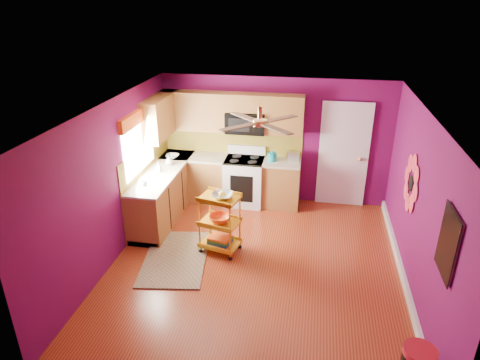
# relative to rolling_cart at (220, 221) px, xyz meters

# --- Properties ---
(ground) EXTENTS (5.00, 5.00, 0.00)m
(ground) POSITION_rel_rolling_cart_xyz_m (0.63, -0.34, -0.57)
(ground) COLOR maroon
(ground) RESTS_ON ground
(room_envelope) EXTENTS (4.54, 5.04, 2.52)m
(room_envelope) POSITION_rel_rolling_cart_xyz_m (0.66, -0.34, 1.06)
(room_envelope) COLOR #600B47
(room_envelope) RESTS_ON ground
(lower_cabinets) EXTENTS (2.81, 2.31, 0.94)m
(lower_cabinets) POSITION_rel_rolling_cart_xyz_m (-0.71, 1.48, -0.13)
(lower_cabinets) COLOR brown
(lower_cabinets) RESTS_ON ground
(electric_range) EXTENTS (0.76, 0.66, 1.13)m
(electric_range) POSITION_rel_rolling_cart_xyz_m (0.08, 1.83, -0.09)
(electric_range) COLOR white
(electric_range) RESTS_ON ground
(upper_cabinetry) EXTENTS (2.80, 2.30, 1.26)m
(upper_cabinetry) POSITION_rel_rolling_cart_xyz_m (-0.61, 1.83, 1.23)
(upper_cabinetry) COLOR brown
(upper_cabinetry) RESTS_ON ground
(left_window) EXTENTS (0.08, 1.35, 1.08)m
(left_window) POSITION_rel_rolling_cart_xyz_m (-1.58, 0.71, 1.17)
(left_window) COLOR white
(left_window) RESTS_ON ground
(panel_door) EXTENTS (0.95, 0.11, 2.15)m
(panel_door) POSITION_rel_rolling_cart_xyz_m (1.98, 2.13, 0.46)
(panel_door) COLOR white
(panel_door) RESTS_ON ground
(right_wall_art) EXTENTS (0.04, 2.74, 1.04)m
(right_wall_art) POSITION_rel_rolling_cart_xyz_m (2.86, -0.68, 0.87)
(right_wall_art) COLOR black
(right_wall_art) RESTS_ON ground
(ceiling_fan) EXTENTS (1.01, 1.01, 0.26)m
(ceiling_fan) POSITION_rel_rolling_cart_xyz_m (0.63, -0.14, 1.72)
(ceiling_fan) COLOR #BF8C3F
(ceiling_fan) RESTS_ON ground
(shag_rug) EXTENTS (1.20, 1.72, 0.02)m
(shag_rug) POSITION_rel_rolling_cart_xyz_m (-0.67, -0.35, -0.56)
(shag_rug) COLOR black
(shag_rug) RESTS_ON ground
(rolling_cart) EXTENTS (0.70, 0.58, 1.11)m
(rolling_cart) POSITION_rel_rolling_cart_xyz_m (0.00, 0.00, 0.00)
(rolling_cart) COLOR gold
(rolling_cart) RESTS_ON ground
(teal_kettle) EXTENTS (0.18, 0.18, 0.21)m
(teal_kettle) POSITION_rel_rolling_cart_xyz_m (0.62, 1.86, 0.45)
(teal_kettle) COLOR teal
(teal_kettle) RESTS_ON lower_cabinets
(toaster) EXTENTS (0.22, 0.15, 0.18)m
(toaster) POSITION_rel_rolling_cart_xyz_m (1.03, 1.91, 0.46)
(toaster) COLOR beige
(toaster) RESTS_ON lower_cabinets
(soap_bottle_a) EXTENTS (0.08, 0.08, 0.18)m
(soap_bottle_a) POSITION_rel_rolling_cart_xyz_m (-1.35, 0.93, 0.46)
(soap_bottle_a) COLOR #EA3F72
(soap_bottle_a) RESTS_ON lower_cabinets
(soap_bottle_b) EXTENTS (0.14, 0.14, 0.18)m
(soap_bottle_b) POSITION_rel_rolling_cart_xyz_m (-1.28, 1.29, 0.46)
(soap_bottle_b) COLOR white
(soap_bottle_b) RESTS_ON lower_cabinets
(counter_dish) EXTENTS (0.25, 0.25, 0.06)m
(counter_dish) POSITION_rel_rolling_cart_xyz_m (-1.34, 1.67, 0.40)
(counter_dish) COLOR white
(counter_dish) RESTS_ON lower_cabinets
(counter_cup) EXTENTS (0.11, 0.11, 0.09)m
(counter_cup) POSITION_rel_rolling_cart_xyz_m (-1.39, 0.32, 0.42)
(counter_cup) COLOR white
(counter_cup) RESTS_ON lower_cabinets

